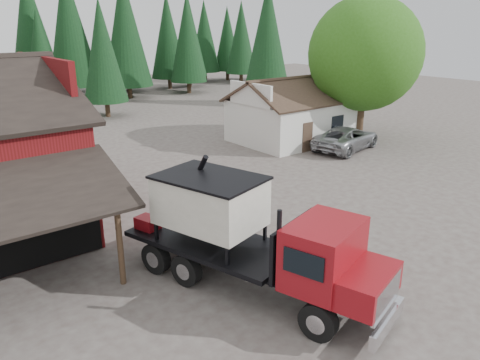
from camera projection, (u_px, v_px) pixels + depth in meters
ground at (286, 257)px, 17.55m from camera, size 120.00×120.00×0.00m
farmhouse at (292, 118)px, 34.30m from camera, size 8.60×6.42×4.65m
deciduous_tree at (365, 58)px, 33.05m from camera, size 8.00×8.00×10.20m
conifer_backdrop at (6, 106)px, 48.68m from camera, size 76.00×16.00×16.00m
near_pine_b at (102, 51)px, 41.42m from camera, size 3.96×3.96×10.40m
near_pine_c at (267, 37)px, 47.55m from camera, size 4.84×4.84×12.40m
feed_truck at (249, 234)px, 14.93m from camera, size 4.89×9.55×4.17m
silver_car at (346, 138)px, 31.98m from camera, size 6.18×3.75×1.60m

